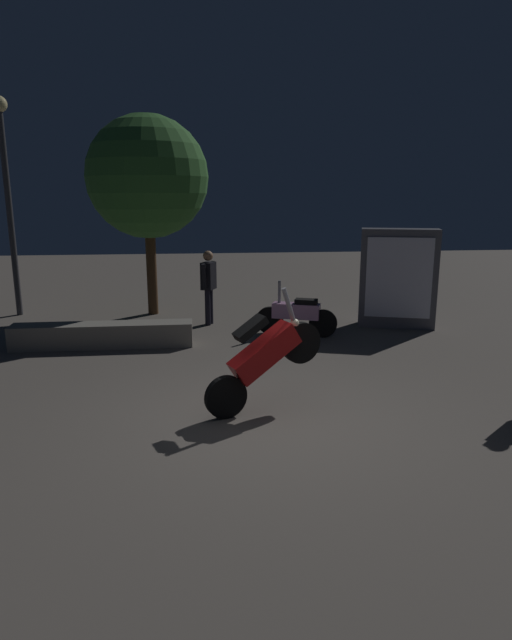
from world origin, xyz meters
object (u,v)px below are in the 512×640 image
streetlamp_near (6,180)px  kiosk_billboard (398,278)px  motorcycle_pink_parked_left (296,314)px  person_rider_beside (209,281)px  motorcycle_red_foreground (264,357)px

streetlamp_near → kiosk_billboard: size_ratio=2.34×
motorcycle_pink_parked_left → streetlamp_near: streetlamp_near is taller
motorcycle_pink_parked_left → kiosk_billboard: 2.42m
motorcycle_pink_parked_left → streetlamp_near: (-6.20, 2.61, 2.69)m
person_rider_beside → motorcycle_pink_parked_left: bearing=169.6°
person_rider_beside → streetlamp_near: 5.18m
motorcycle_red_foreground → motorcycle_pink_parked_left: 3.98m
streetlamp_near → kiosk_billboard: 8.98m
streetlamp_near → kiosk_billboard: streetlamp_near is taller
person_rider_beside → kiosk_billboard: (4.01, -0.63, 0.09)m
motorcycle_red_foreground → streetlamp_near: streetlamp_near is taller
motorcycle_red_foreground → streetlamp_near: bearing=108.1°
streetlamp_near → kiosk_billboard: (8.48, -2.10, -2.07)m
person_rider_beside → streetlamp_near: streetlamp_near is taller
person_rider_beside → streetlamp_near: size_ratio=0.33×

